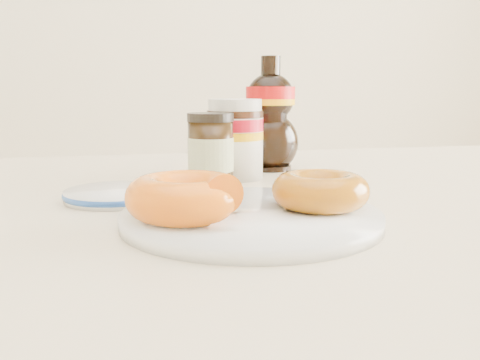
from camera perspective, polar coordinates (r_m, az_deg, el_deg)
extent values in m
cube|color=beige|center=(0.66, 2.36, -3.45)|extent=(1.40, 0.90, 0.04)
cylinder|color=white|center=(0.52, 1.18, -4.02)|extent=(0.25, 0.25, 0.01)
torus|color=white|center=(0.52, 1.18, -3.92)|extent=(0.25, 0.25, 0.01)
torus|color=orange|center=(0.50, -5.76, -1.78)|extent=(0.13, 0.13, 0.04)
torus|color=#8F5C09|center=(0.54, 8.56, -1.11)|extent=(0.11, 0.11, 0.03)
cylinder|color=white|center=(0.77, -0.52, 3.66)|extent=(0.08, 0.08, 0.10)
cylinder|color=maroon|center=(0.77, -0.52, 5.93)|extent=(0.08, 0.08, 0.02)
cylinder|color=#D89905|center=(0.77, -0.52, 4.79)|extent=(0.08, 0.08, 0.01)
cylinder|color=black|center=(0.77, -0.53, 7.07)|extent=(0.08, 0.08, 0.01)
cylinder|color=white|center=(0.77, -0.53, 7.92)|extent=(0.08, 0.08, 0.02)
cylinder|color=black|center=(0.71, -3.14, 2.78)|extent=(0.06, 0.06, 0.09)
cylinder|color=beige|center=(0.71, -3.14, 2.78)|extent=(0.06, 0.06, 0.04)
cylinder|color=black|center=(0.70, -3.18, 6.70)|extent=(0.06, 0.06, 0.01)
cylinder|color=white|center=(0.65, -13.02, -1.54)|extent=(0.12, 0.12, 0.01)
torus|color=#1A4194|center=(0.65, -13.02, -1.43)|extent=(0.12, 0.12, 0.01)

